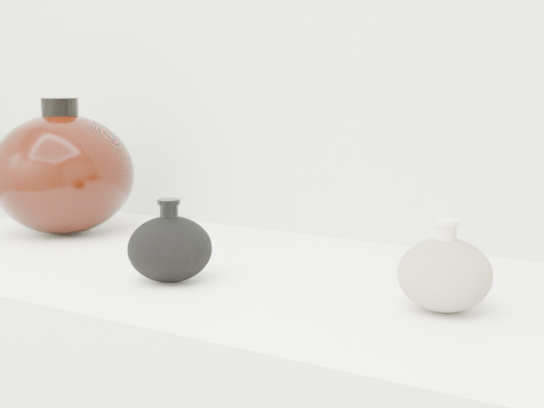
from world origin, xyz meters
The scene contains 3 objects.
black_gourd_vase centered at (-0.07, 0.86, 0.94)m, with size 0.13×0.13×0.10m.
cream_gourd_vase centered at (0.26, 0.92, 0.94)m, with size 0.10×0.10×0.10m.
left_round_pot centered at (-0.41, 1.00, 1.00)m, with size 0.29×0.29×0.22m.
Camera 1 is at (0.51, 0.14, 1.15)m, focal length 50.00 mm.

